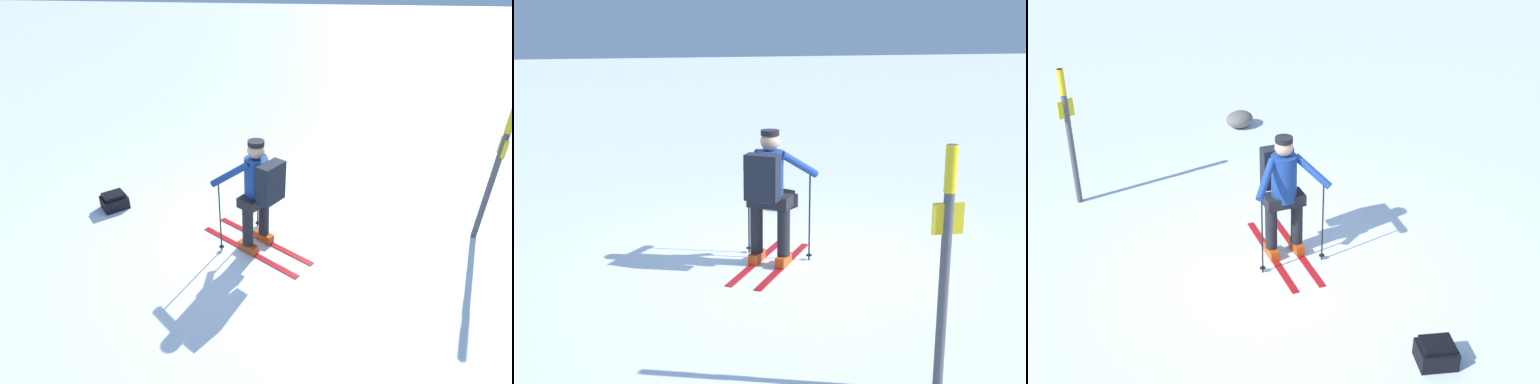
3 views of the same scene
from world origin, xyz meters
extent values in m
plane|color=white|center=(0.00, 0.00, 0.00)|extent=(80.00, 80.00, 0.00)
cube|color=red|center=(0.50, -0.03, 0.01)|extent=(0.97, 1.49, 0.01)
cube|color=#C64714|center=(0.50, -0.03, 0.07)|extent=(0.25, 0.31, 0.12)
cylinder|color=black|center=(0.50, -0.03, 0.45)|extent=(0.15, 0.15, 0.65)
cube|color=red|center=(0.21, 0.15, 0.01)|extent=(0.97, 1.49, 0.01)
cube|color=#C64714|center=(0.21, 0.15, 0.07)|extent=(0.25, 0.31, 0.12)
cylinder|color=black|center=(0.21, 0.15, 0.45)|extent=(0.15, 0.15, 0.65)
cube|color=black|center=(0.36, 0.06, 0.78)|extent=(0.55, 0.48, 0.14)
cylinder|color=navy|center=(0.36, 0.06, 1.07)|extent=(0.31, 0.31, 0.59)
sphere|color=tan|center=(0.36, 0.06, 1.48)|extent=(0.22, 0.22, 0.22)
cylinder|color=black|center=(0.36, 0.06, 1.58)|extent=(0.21, 0.21, 0.06)
cube|color=black|center=(0.49, 0.27, 1.11)|extent=(0.42, 0.36, 0.52)
cylinder|color=black|center=(0.53, -0.40, 0.55)|extent=(0.02, 0.02, 1.10)
cylinder|color=black|center=(0.53, -0.40, 0.06)|extent=(0.07, 0.07, 0.01)
cylinder|color=navy|center=(0.51, -0.25, 1.20)|extent=(0.15, 0.52, 0.36)
cylinder|color=black|center=(-0.13, 0.01, 0.55)|extent=(0.02, 0.02, 1.10)
cylinder|color=black|center=(-0.13, 0.01, 0.06)|extent=(0.07, 0.07, 0.01)
cylinder|color=navy|center=(0.01, 0.06, 1.20)|extent=(0.51, 0.25, 0.36)
cube|color=black|center=(-0.31, -2.39, 0.10)|extent=(0.52, 0.52, 0.20)
cube|color=black|center=(-0.31, -2.39, 0.23)|extent=(0.42, 0.42, 0.06)
cylinder|color=#4C4C51|center=(-0.36, 3.20, 0.99)|extent=(0.08, 0.08, 1.98)
cylinder|color=yellow|center=(-0.36, 3.20, 1.80)|extent=(0.09, 0.09, 0.36)
cube|color=yellow|center=(-0.36, 3.20, 1.42)|extent=(0.24, 0.04, 0.24)
camera|label=1|loc=(4.87, 0.76, 3.49)|focal=28.00mm
camera|label=2|loc=(1.92, 7.89, 2.90)|focal=50.00mm
camera|label=3|loc=(-5.66, -4.55, 4.99)|focal=50.00mm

